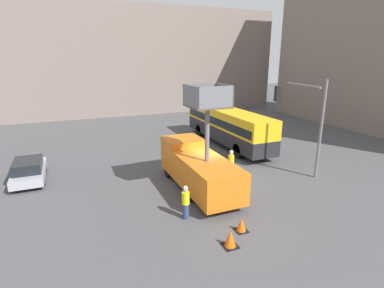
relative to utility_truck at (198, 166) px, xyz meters
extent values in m
plane|color=#4C4C4F|center=(1.23, 0.42, -1.46)|extent=(120.00, 120.00, 0.00)
cube|color=gray|center=(1.23, 29.87, 5.68)|extent=(44.00, 10.00, 14.29)
cube|color=orange|center=(0.00, 2.43, 0.02)|extent=(2.38, 2.19, 2.14)
cube|color=orange|center=(0.00, -1.23, -0.18)|extent=(2.38, 5.11, 1.74)
cube|color=red|center=(0.00, -3.73, -0.90)|extent=(2.33, 0.10, 0.24)
cylinder|color=black|center=(-1.04, 2.43, -1.01)|extent=(0.30, 0.92, 0.92)
cylinder|color=black|center=(1.04, 2.43, -1.01)|extent=(0.30, 0.92, 0.92)
cylinder|color=black|center=(-1.04, -1.23, -1.01)|extent=(0.30, 0.92, 0.92)
cylinder|color=black|center=(1.04, -1.23, -1.01)|extent=(0.30, 0.92, 0.92)
cylinder|color=slate|center=(0.00, -1.23, 2.18)|extent=(0.24, 0.24, 2.99)
cube|color=brown|center=(0.00, -1.23, 3.73)|extent=(2.00, 1.98, 0.10)
cube|color=slate|center=(-0.96, -1.23, 4.30)|extent=(0.08, 1.98, 1.05)
cube|color=slate|center=(0.96, -1.23, 4.30)|extent=(0.08, 1.98, 1.05)
cube|color=slate|center=(0.00, -0.28, 4.30)|extent=(2.00, 0.08, 1.05)
cube|color=slate|center=(0.00, -2.18, 4.30)|extent=(2.00, 0.08, 1.05)
cube|color=#232328|center=(6.29, 7.71, -0.36)|extent=(2.40, 11.86, 1.22)
cube|color=yellow|center=(6.29, 7.71, 0.99)|extent=(2.40, 11.86, 1.49)
cube|color=black|center=(6.29, 7.71, 0.77)|extent=(2.42, 11.38, 0.66)
cylinder|color=black|center=(5.24, 11.39, -0.89)|extent=(0.30, 1.15, 1.15)
cylinder|color=black|center=(7.34, 11.39, -0.89)|extent=(0.30, 1.15, 1.15)
cylinder|color=black|center=(5.24, 4.04, -0.89)|extent=(0.30, 1.15, 1.15)
cylinder|color=black|center=(7.34, 4.04, -0.89)|extent=(0.30, 1.15, 1.15)
cylinder|color=slate|center=(7.89, -1.41, 1.70)|extent=(0.18, 0.18, 6.34)
cylinder|color=slate|center=(6.29, -1.17, 4.57)|extent=(0.61, 3.21, 0.13)
cube|color=black|center=(4.70, -0.93, 4.12)|extent=(0.36, 0.36, 0.90)
sphere|color=red|center=(4.70, -0.93, 4.37)|extent=(0.20, 0.20, 0.20)
cylinder|color=navy|center=(-1.96, -2.99, -1.07)|extent=(0.32, 0.32, 0.79)
cylinder|color=yellow|center=(-1.96, -2.99, -0.36)|extent=(0.38, 0.38, 0.63)
sphere|color=tan|center=(-1.96, -2.99, 0.06)|extent=(0.21, 0.21, 0.21)
sphere|color=white|center=(-1.96, -2.99, 0.16)|extent=(0.23, 0.23, 0.23)
cylinder|color=navy|center=(2.80, 0.88, -1.05)|extent=(0.32, 0.32, 0.83)
cylinder|color=yellow|center=(2.80, 0.88, -0.30)|extent=(0.38, 0.38, 0.66)
sphere|color=tan|center=(2.80, 0.88, 0.14)|extent=(0.23, 0.23, 0.23)
sphere|color=white|center=(2.80, 0.88, 0.24)|extent=(0.24, 0.24, 0.24)
cube|color=black|center=(-1.08, -5.81, -1.45)|extent=(0.64, 0.64, 0.03)
cone|color=#F25B0F|center=(-1.08, -5.81, -1.10)|extent=(0.51, 0.51, 0.73)
cube|color=black|center=(-0.03, -5.00, -1.45)|extent=(0.57, 0.57, 0.03)
cone|color=#F25B0F|center=(-0.03, -5.00, -1.14)|extent=(0.45, 0.45, 0.65)
cube|color=#A8A8B2|center=(-9.44, 5.36, -0.94)|extent=(1.84, 4.40, 0.51)
cube|color=black|center=(-9.44, 5.14, -0.37)|extent=(1.62, 2.42, 0.64)
cylinder|color=black|center=(-10.24, 6.73, -1.14)|extent=(0.22, 0.64, 0.64)
cylinder|color=black|center=(-8.65, 6.73, -1.14)|extent=(0.22, 0.64, 0.64)
cylinder|color=black|center=(-10.24, 4.00, -1.14)|extent=(0.22, 0.64, 0.64)
cylinder|color=black|center=(-8.65, 4.00, -1.14)|extent=(0.22, 0.64, 0.64)
camera|label=1|loc=(-6.77, -15.21, 6.17)|focal=28.00mm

